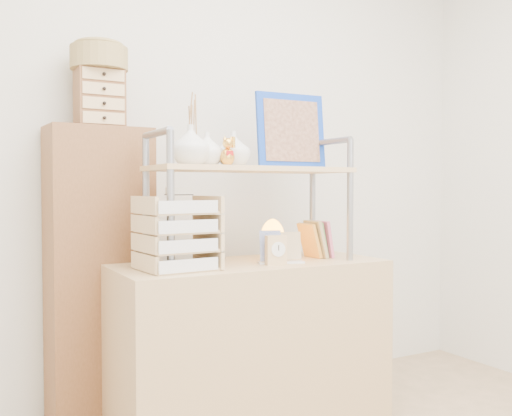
# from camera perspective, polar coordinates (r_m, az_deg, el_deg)

# --- Properties ---
(desk) EXTENTS (1.20, 0.50, 0.75)m
(desk) POSITION_cam_1_polar(r_m,az_deg,el_deg) (2.60, -0.49, -13.67)
(desk) COLOR tan
(desk) RESTS_ON ground
(cabinet) EXTENTS (0.46, 0.26, 1.35)m
(cabinet) POSITION_cam_1_polar(r_m,az_deg,el_deg) (2.68, -15.33, -6.73)
(cabinet) COLOR brown
(cabinet) RESTS_ON ground
(hutch) EXTENTS (0.90, 0.34, 0.78)m
(hutch) POSITION_cam_1_polar(r_m,az_deg,el_deg) (2.50, -1.47, 4.67)
(hutch) COLOR gray
(hutch) RESTS_ON desk
(letter_tray) EXTENTS (0.29, 0.27, 0.33)m
(letter_tray) POSITION_cam_1_polar(r_m,az_deg,el_deg) (2.30, -7.75, -2.91)
(letter_tray) COLOR tan
(letter_tray) RESTS_ON desk
(salt_lamp) EXTENTS (0.12, 0.12, 0.19)m
(salt_lamp) POSITION_cam_1_polar(r_m,az_deg,el_deg) (2.61, 1.65, -3.12)
(salt_lamp) COLOR brown
(salt_lamp) RESTS_ON desk
(desk_clock) EXTENTS (0.09, 0.05, 0.13)m
(desk_clock) POSITION_cam_1_polar(r_m,az_deg,el_deg) (2.45, 2.02, -4.23)
(desk_clock) COLOR tan
(desk_clock) RESTS_ON desk
(postcard_stand) EXTENTS (0.21, 0.11, 0.14)m
(postcard_stand) POSITION_cam_1_polar(r_m,az_deg,el_deg) (2.51, 2.47, -4.59)
(postcard_stand) COLOR white
(postcard_stand) RESTS_ON desk
(drawer_chest) EXTENTS (0.20, 0.16, 0.25)m
(drawer_chest) POSITION_cam_1_polar(r_m,az_deg,el_deg) (2.66, -15.37, 10.51)
(drawer_chest) COLOR brown
(drawer_chest) RESTS_ON cabinet
(woven_basket) EXTENTS (0.25, 0.25, 0.10)m
(woven_basket) POSITION_cam_1_polar(r_m,az_deg,el_deg) (2.69, -15.42, 14.19)
(woven_basket) COLOR olive
(woven_basket) RESTS_ON drawer_chest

